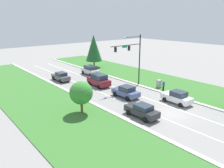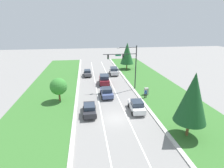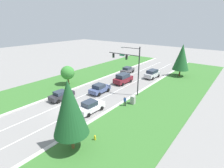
{
  "view_description": "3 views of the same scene",
  "coord_description": "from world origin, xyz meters",
  "px_view_note": "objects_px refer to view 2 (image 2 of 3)",
  "views": [
    {
      "loc": [
        -21.79,
        -14.51,
        11.34
      ],
      "look_at": [
        -2.39,
        8.6,
        2.33
      ],
      "focal_mm": 35.0,
      "sensor_mm": 36.0,
      "label": 1
    },
    {
      "loc": [
        -3.7,
        -21.69,
        12.53
      ],
      "look_at": [
        1.23,
        10.76,
        1.45
      ],
      "focal_mm": 28.0,
      "sensor_mm": 36.0,
      "label": 2
    },
    {
      "loc": [
        20.45,
        -14.96,
        12.87
      ],
      "look_at": [
        0.99,
        10.2,
        1.41
      ],
      "focal_mm": 28.0,
      "sensor_mm": 36.0,
      "label": 3
    }
  ],
  "objects_px": {
    "traffic_signal_mast": "(127,62)",
    "graphite_sedan": "(87,73)",
    "conifer_far_right_tree": "(193,98)",
    "slate_blue_sedan": "(107,92)",
    "oak_near_left_tree": "(59,86)",
    "white_sedan": "(137,106)",
    "burgundy_suv": "(104,79)",
    "charcoal_sedan": "(89,109)",
    "utility_cabinet": "(146,91)",
    "pedestrian": "(146,93)",
    "conifer_near_right_tree": "(127,53)",
    "silver_suv": "(114,71)",
    "fire_hydrant": "(183,122)"
  },
  "relations": [
    {
      "from": "slate_blue_sedan",
      "to": "conifer_near_right_tree",
      "type": "distance_m",
      "value": 22.21
    },
    {
      "from": "traffic_signal_mast",
      "to": "utility_cabinet",
      "type": "height_order",
      "value": "traffic_signal_mast"
    },
    {
      "from": "silver_suv",
      "to": "conifer_near_right_tree",
      "type": "relative_size",
      "value": 0.61
    },
    {
      "from": "graphite_sedan",
      "to": "burgundy_suv",
      "type": "relative_size",
      "value": 0.92
    },
    {
      "from": "white_sedan",
      "to": "utility_cabinet",
      "type": "relative_size",
      "value": 3.17
    },
    {
      "from": "traffic_signal_mast",
      "to": "burgundy_suv",
      "type": "bearing_deg",
      "value": 136.16
    },
    {
      "from": "pedestrian",
      "to": "utility_cabinet",
      "type": "bearing_deg",
      "value": -119.84
    },
    {
      "from": "traffic_signal_mast",
      "to": "conifer_far_right_tree",
      "type": "bearing_deg",
      "value": -78.26
    },
    {
      "from": "white_sedan",
      "to": "charcoal_sedan",
      "type": "height_order",
      "value": "white_sedan"
    },
    {
      "from": "traffic_signal_mast",
      "to": "fire_hydrant",
      "type": "xyz_separation_m",
      "value": [
        4.39,
        -14.23,
        -5.44
      ]
    },
    {
      "from": "traffic_signal_mast",
      "to": "silver_suv",
      "type": "relative_size",
      "value": 1.86
    },
    {
      "from": "graphite_sedan",
      "to": "pedestrian",
      "type": "bearing_deg",
      "value": -59.46
    },
    {
      "from": "traffic_signal_mast",
      "to": "pedestrian",
      "type": "relative_size",
      "value": 5.24
    },
    {
      "from": "silver_suv",
      "to": "fire_hydrant",
      "type": "relative_size",
      "value": 6.79
    },
    {
      "from": "traffic_signal_mast",
      "to": "slate_blue_sedan",
      "type": "height_order",
      "value": "traffic_signal_mast"
    },
    {
      "from": "utility_cabinet",
      "to": "slate_blue_sedan",
      "type": "bearing_deg",
      "value": 177.88
    },
    {
      "from": "silver_suv",
      "to": "pedestrian",
      "type": "xyz_separation_m",
      "value": [
        3.14,
        -16.49,
        -0.09
      ]
    },
    {
      "from": "burgundy_suv",
      "to": "conifer_near_right_tree",
      "type": "relative_size",
      "value": 0.62
    },
    {
      "from": "pedestrian",
      "to": "fire_hydrant",
      "type": "height_order",
      "value": "pedestrian"
    },
    {
      "from": "white_sedan",
      "to": "oak_near_left_tree",
      "type": "xyz_separation_m",
      "value": [
        -12.1,
        5.61,
        1.82
      ]
    },
    {
      "from": "pedestrian",
      "to": "oak_near_left_tree",
      "type": "relative_size",
      "value": 0.41
    },
    {
      "from": "conifer_far_right_tree",
      "to": "slate_blue_sedan",
      "type": "bearing_deg",
      "value": 121.01
    },
    {
      "from": "oak_near_left_tree",
      "to": "conifer_far_right_tree",
      "type": "xyz_separation_m",
      "value": [
        16.28,
        -12.62,
        2.21
      ]
    },
    {
      "from": "utility_cabinet",
      "to": "conifer_far_right_tree",
      "type": "distance_m",
      "value": 13.73
    },
    {
      "from": "slate_blue_sedan",
      "to": "white_sedan",
      "type": "height_order",
      "value": "slate_blue_sedan"
    },
    {
      "from": "graphite_sedan",
      "to": "conifer_near_right_tree",
      "type": "distance_m",
      "value": 13.54
    },
    {
      "from": "traffic_signal_mast",
      "to": "graphite_sedan",
      "type": "height_order",
      "value": "traffic_signal_mast"
    },
    {
      "from": "traffic_signal_mast",
      "to": "oak_near_left_tree",
      "type": "height_order",
      "value": "traffic_signal_mast"
    },
    {
      "from": "graphite_sedan",
      "to": "silver_suv",
      "type": "xyz_separation_m",
      "value": [
        6.94,
        0.19,
        0.18
      ]
    },
    {
      "from": "oak_near_left_tree",
      "to": "traffic_signal_mast",
      "type": "bearing_deg",
      "value": 17.44
    },
    {
      "from": "charcoal_sedan",
      "to": "conifer_near_right_tree",
      "type": "distance_m",
      "value": 29.18
    },
    {
      "from": "charcoal_sedan",
      "to": "utility_cabinet",
      "type": "bearing_deg",
      "value": 28.79
    },
    {
      "from": "silver_suv",
      "to": "utility_cabinet",
      "type": "bearing_deg",
      "value": -72.66
    },
    {
      "from": "burgundy_suv",
      "to": "silver_suv",
      "type": "distance_m",
      "value": 8.19
    },
    {
      "from": "slate_blue_sedan",
      "to": "utility_cabinet",
      "type": "bearing_deg",
      "value": -3.31
    },
    {
      "from": "oak_near_left_tree",
      "to": "graphite_sedan",
      "type": "bearing_deg",
      "value": 71.73
    },
    {
      "from": "slate_blue_sedan",
      "to": "burgundy_suv",
      "type": "bearing_deg",
      "value": 85.93
    },
    {
      "from": "fire_hydrant",
      "to": "conifer_near_right_tree",
      "type": "height_order",
      "value": "conifer_near_right_tree"
    },
    {
      "from": "utility_cabinet",
      "to": "conifer_far_right_tree",
      "type": "bearing_deg",
      "value": -87.77
    },
    {
      "from": "conifer_near_right_tree",
      "to": "oak_near_left_tree",
      "type": "distance_m",
      "value": 26.86
    },
    {
      "from": "white_sedan",
      "to": "graphite_sedan",
      "type": "height_order",
      "value": "white_sedan"
    },
    {
      "from": "charcoal_sedan",
      "to": "white_sedan",
      "type": "bearing_deg",
      "value": -0.78
    },
    {
      "from": "fire_hydrant",
      "to": "conifer_far_right_tree",
      "type": "relative_size",
      "value": 0.09
    },
    {
      "from": "slate_blue_sedan",
      "to": "utility_cabinet",
      "type": "distance_m",
      "value": 7.52
    },
    {
      "from": "utility_cabinet",
      "to": "conifer_far_right_tree",
      "type": "height_order",
      "value": "conifer_far_right_tree"
    },
    {
      "from": "traffic_signal_mast",
      "to": "oak_near_left_tree",
      "type": "relative_size",
      "value": 2.14
    },
    {
      "from": "burgundy_suv",
      "to": "charcoal_sedan",
      "type": "bearing_deg",
      "value": -102.23
    },
    {
      "from": "pedestrian",
      "to": "oak_near_left_tree",
      "type": "xyz_separation_m",
      "value": [
        -15.13,
        0.97,
        1.75
      ]
    },
    {
      "from": "conifer_near_right_tree",
      "to": "burgundy_suv",
      "type": "bearing_deg",
      "value": -122.47
    },
    {
      "from": "traffic_signal_mast",
      "to": "fire_hydrant",
      "type": "height_order",
      "value": "traffic_signal_mast"
    }
  ]
}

